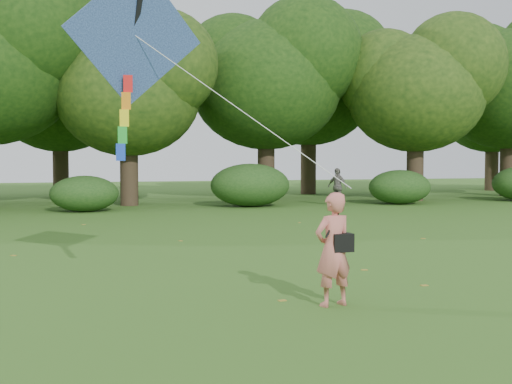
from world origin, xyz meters
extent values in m
plane|color=#265114|center=(0.00, 0.00, 0.00)|extent=(100.00, 100.00, 0.00)
imported|color=#C96A5E|center=(-0.98, -0.59, 0.81)|extent=(0.66, 0.51, 1.62)
imported|color=slate|center=(6.88, 17.39, 0.84)|extent=(0.86, 1.05, 1.68)
cube|color=black|center=(-0.86, -0.62, 0.91)|extent=(0.30, 0.20, 0.26)
cylinder|color=black|center=(-0.98, -0.63, 1.22)|extent=(0.33, 0.14, 0.47)
cube|color=#2750AA|center=(-3.58, 0.99, 3.97)|extent=(2.12, 0.50, 2.12)
cube|color=black|center=(-3.58, 1.02, 3.97)|extent=(0.36, 0.65, 1.90)
cylinder|color=white|center=(-2.16, 0.18, 2.82)|extent=(2.86, 1.64, 2.30)
cube|color=red|center=(-3.68, 1.01, 3.23)|extent=(0.14, 0.06, 0.26)
cube|color=orange|center=(-3.71, 1.01, 2.97)|extent=(0.14, 0.06, 0.26)
cube|color=yellow|center=(-3.74, 1.01, 2.71)|extent=(0.14, 0.06, 0.26)
cube|color=green|center=(-3.77, 1.01, 2.45)|extent=(0.14, 0.06, 0.26)
cube|color=blue|center=(-3.80, 1.01, 2.19)|extent=(0.14, 0.06, 0.26)
cylinder|color=#3A2D1E|center=(-2.00, 20.00, 1.57)|extent=(0.80, 0.80, 3.15)
ellipsoid|color=#1E3F11|center=(-2.00, 20.00, 4.91)|extent=(6.40, 6.40, 5.44)
cylinder|color=#3A2D1E|center=(5.00, 22.00, 1.84)|extent=(0.86, 0.86, 3.67)
ellipsoid|color=#1E3F11|center=(5.00, 22.00, 5.76)|extent=(7.60, 7.60, 6.46)
cylinder|color=#3A2D1E|center=(12.00, 19.50, 1.72)|extent=(0.83, 0.83, 3.43)
ellipsoid|color=#1E3F11|center=(12.00, 19.50, 5.30)|extent=(6.80, 6.80, 5.78)
cylinder|color=#3A2D1E|center=(19.00, 21.50, 1.89)|extent=(0.87, 0.87, 3.78)
ellipsoid|color=#1E3F11|center=(19.00, 21.50, 5.92)|extent=(7.80, 7.80, 6.63)
cylinder|color=#3A2D1E|center=(-5.00, 27.50, 1.75)|extent=(0.84, 0.84, 3.50)
ellipsoid|color=#1E3F11|center=(-5.00, 27.50, 5.43)|extent=(7.00, 7.00, 5.95)
cylinder|color=#3A2D1E|center=(9.00, 26.50, 2.01)|extent=(0.90, 0.90, 4.02)
ellipsoid|color=#1E3F11|center=(9.00, 26.50, 6.17)|extent=(7.80, 7.80, 6.63)
cylinder|color=#3A2D1E|center=(22.00, 27.00, 1.78)|extent=(0.85, 0.85, 3.57)
ellipsoid|color=#1E3F11|center=(22.00, 27.00, 5.55)|extent=(7.20, 7.20, 6.12)
ellipsoid|color=#264919|center=(-4.00, 17.10, 0.71)|extent=(2.66, 2.09, 1.42)
ellipsoid|color=#264919|center=(3.00, 17.90, 0.94)|extent=(3.50, 2.75, 1.88)
ellipsoid|color=#264919|center=(10.00, 17.40, 0.79)|extent=(2.94, 2.31, 1.58)
cube|color=olive|center=(4.74, 11.78, 0.00)|extent=(0.14, 0.14, 0.01)
cube|color=olive|center=(4.31, 5.84, 0.00)|extent=(0.14, 0.12, 0.01)
cube|color=olive|center=(2.63, 10.66, 0.00)|extent=(0.12, 0.14, 0.01)
cube|color=olive|center=(0.74, 1.95, 0.00)|extent=(0.14, 0.11, 0.01)
cube|color=olive|center=(-5.74, 5.70, 0.00)|extent=(0.14, 0.14, 0.01)
cube|color=olive|center=(-1.86, 7.15, 0.00)|extent=(0.10, 0.13, 0.01)
cube|color=olive|center=(-4.15, 11.99, 0.00)|extent=(0.14, 0.12, 0.01)
cube|color=olive|center=(1.04, 0.33, 0.00)|extent=(0.13, 0.09, 0.01)
cube|color=olive|center=(-1.57, -0.08, 0.00)|extent=(0.13, 0.09, 0.01)
camera|label=1|loc=(-4.56, -8.94, 2.10)|focal=45.00mm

